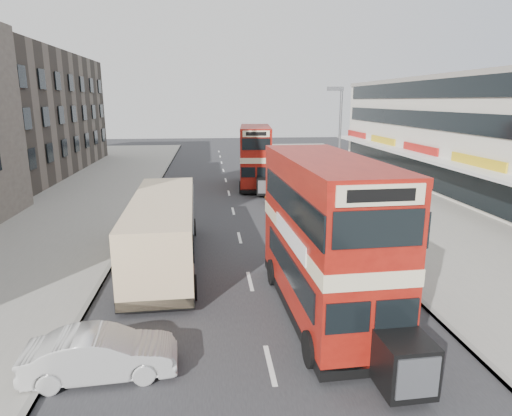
# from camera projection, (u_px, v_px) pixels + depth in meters

# --- Properties ---
(ground) EXTENTS (160.00, 160.00, 0.00)m
(ground) POSITION_uv_depth(u_px,v_px,m) (282.00, 413.00, 10.60)
(ground) COLOR #28282B
(ground) RESTS_ON ground
(road_surface) EXTENTS (12.00, 90.00, 0.01)m
(road_surface) POSITION_uv_depth(u_px,v_px,m) (233.00, 211.00, 29.91)
(road_surface) COLOR #28282B
(road_surface) RESTS_ON ground
(pavement_right) EXTENTS (12.00, 90.00, 0.15)m
(pavement_right) POSITION_uv_depth(u_px,v_px,m) (403.00, 206.00, 31.16)
(pavement_right) COLOR gray
(pavement_right) RESTS_ON ground
(pavement_left) EXTENTS (12.00, 90.00, 0.15)m
(pavement_left) POSITION_uv_depth(u_px,v_px,m) (49.00, 215.00, 28.63)
(pavement_left) COLOR gray
(pavement_left) RESTS_ON ground
(kerb_left) EXTENTS (0.20, 90.00, 0.16)m
(kerb_left) POSITION_uv_depth(u_px,v_px,m) (141.00, 213.00, 29.25)
(kerb_left) COLOR gray
(kerb_left) RESTS_ON ground
(kerb_right) EXTENTS (0.20, 90.00, 0.16)m
(kerb_right) POSITION_uv_depth(u_px,v_px,m) (321.00, 208.00, 30.54)
(kerb_right) COLOR gray
(kerb_right) RESTS_ON ground
(brick_terrace) EXTENTS (14.00, 28.00, 12.00)m
(brick_terrace) POSITION_uv_depth(u_px,v_px,m) (0.00, 114.00, 43.55)
(brick_terrace) COLOR #66594C
(brick_terrace) RESTS_ON ground
(commercial_row) EXTENTS (9.90, 46.20, 9.30)m
(commercial_row) POSITION_uv_depth(u_px,v_px,m) (498.00, 137.00, 32.83)
(commercial_row) COLOR beige
(commercial_row) RESTS_ON ground
(street_lamp) EXTENTS (1.00, 0.20, 8.12)m
(street_lamp) POSITION_uv_depth(u_px,v_px,m) (338.00, 142.00, 27.53)
(street_lamp) COLOR slate
(street_lamp) RESTS_ON ground
(bus_main) EXTENTS (3.01, 9.71, 5.33)m
(bus_main) POSITION_uv_depth(u_px,v_px,m) (325.00, 237.00, 14.96)
(bus_main) COLOR black
(bus_main) RESTS_ON ground
(bus_second) EXTENTS (3.23, 9.29, 5.01)m
(bus_second) POSITION_uv_depth(u_px,v_px,m) (255.00, 156.00, 37.87)
(bus_second) COLOR black
(bus_second) RESTS_ON ground
(coach) EXTENTS (3.07, 10.79, 2.84)m
(coach) POSITION_uv_depth(u_px,v_px,m) (163.00, 228.00, 20.02)
(coach) COLOR black
(coach) RESTS_ON ground
(car_left_front) EXTENTS (4.10, 1.67, 1.32)m
(car_left_front) POSITION_uv_depth(u_px,v_px,m) (101.00, 354.00, 11.89)
(car_left_front) COLOR beige
(car_left_front) RESTS_ON ground
(car_right_a) EXTENTS (4.80, 2.00, 1.39)m
(car_right_a) POSITION_uv_depth(u_px,v_px,m) (325.00, 217.00, 25.73)
(car_right_a) COLOR #A72610
(car_right_a) RESTS_ON ground
(car_right_b) EXTENTS (4.43, 2.37, 1.18)m
(car_right_b) POSITION_uv_depth(u_px,v_px,m) (294.00, 195.00, 32.07)
(car_right_b) COLOR #CB5514
(car_right_b) RESTS_ON ground
(pedestrian_near) EXTENTS (0.81, 0.66, 1.92)m
(pedestrian_near) POSITION_uv_depth(u_px,v_px,m) (391.00, 212.00, 25.12)
(pedestrian_near) COLOR gray
(pedestrian_near) RESTS_ON pavement_right
(pedestrian_far) EXTENTS (0.97, 0.53, 1.57)m
(pedestrian_far) POSITION_uv_depth(u_px,v_px,m) (325.00, 175.00, 38.93)
(pedestrian_far) COLOR gray
(pedestrian_far) RESTS_ON pavement_right
(cyclist) EXTENTS (0.76, 1.82, 2.20)m
(cyclist) POSITION_uv_depth(u_px,v_px,m) (283.00, 191.00, 32.85)
(cyclist) COLOR gray
(cyclist) RESTS_ON ground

